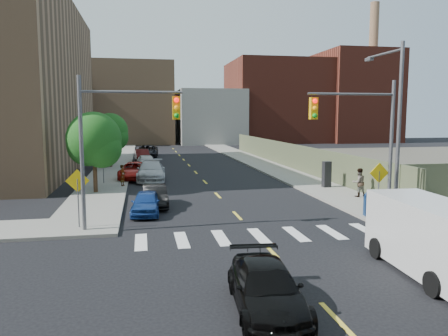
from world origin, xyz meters
name	(u,v)px	position (x,y,z in m)	size (l,w,h in m)	color
ground	(287,267)	(0.00, 0.00, 0.00)	(160.00, 160.00, 0.00)	black
sidewalk_nw	(119,157)	(-7.75, 41.50, 0.07)	(3.50, 73.00, 0.15)	gray
sidewalk_ne	(240,155)	(7.75, 41.50, 0.07)	(3.50, 73.00, 0.15)	gray
fence_north	(287,155)	(9.60, 28.00, 1.25)	(0.12, 44.00, 2.50)	#586345
gravel_lot	(436,162)	(28.00, 30.00, 0.03)	(36.00, 42.00, 0.06)	#595447
bg_bldg_west	(45,111)	(-22.00, 70.00, 6.00)	(14.00, 18.00, 12.00)	#592319
bg_bldg_midwest	(135,104)	(-6.00, 72.00, 7.50)	(14.00, 16.00, 15.00)	#8C6B4C
bg_bldg_center	(209,117)	(8.00, 70.00, 5.00)	(12.00, 16.00, 10.00)	gray
bg_bldg_east	(276,102)	(22.00, 72.00, 8.00)	(18.00, 18.00, 16.00)	#592319
bg_bldg_fareast	(353,97)	(38.00, 70.00, 9.00)	(14.00, 16.00, 18.00)	#592319
smokestack	(372,73)	(42.00, 70.00, 14.00)	(1.80, 1.80, 28.00)	#8C6B4C
signal_nw	(116,132)	(-5.98, 6.00, 4.53)	(4.59, 0.30, 7.00)	#59595E
signal_ne	(364,130)	(5.98, 6.00, 4.53)	(4.59, 0.30, 7.00)	#59595E
streetlight_ne	(395,116)	(8.20, 6.90, 5.22)	(0.25, 3.70, 9.00)	#59595E
warn_sign_nw	(78,187)	(-7.80, 6.50, 1.99)	(1.06, 0.06, 2.83)	#59595E
warn_sign_ne	(379,179)	(7.20, 6.50, 1.99)	(1.06, 0.06, 2.83)	#59595E
warn_sign_midwest	(103,159)	(-7.80, 20.00, 1.99)	(1.06, 0.06, 2.83)	#59595E
tree_west_near	(94,142)	(-8.00, 16.05, 3.48)	(3.66, 3.64, 5.52)	#332114
tree_west_far	(110,133)	(-8.00, 31.05, 3.48)	(3.66, 3.64, 5.52)	#332114
parked_car_blue	(146,203)	(-4.72, 9.24, 0.62)	(1.47, 3.65, 1.24)	navy
parked_car_black	(155,196)	(-4.20, 11.11, 0.62)	(1.31, 3.77, 1.24)	black
parked_car_red	(135,171)	(-5.50, 22.61, 0.71)	(2.35, 5.11, 1.42)	#A81610
parked_car_silver	(151,171)	(-4.20, 21.58, 0.79)	(2.22, 5.46, 1.58)	#B3B6BB
parked_car_white	(146,162)	(-4.49, 29.30, 0.73)	(1.73, 4.29, 1.46)	silver
parked_car_maroon	(142,155)	(-4.90, 36.81, 0.70)	(1.48, 4.25, 1.40)	#3F0D0C
parked_car_grey	(147,151)	(-4.20, 42.42, 0.76)	(2.54, 5.50, 1.53)	black
black_sedan	(266,288)	(-1.66, -3.20, 0.64)	(1.78, 4.38, 1.27)	black
cargo_van	(429,235)	(4.51, -1.33, 1.29)	(2.49, 5.47, 2.45)	silver
mailbox	(369,204)	(6.51, 6.15, 0.74)	(0.57, 0.48, 1.23)	navy
payphone	(327,174)	(8.11, 15.07, 1.07)	(0.55, 0.45, 1.85)	black
pedestrian_west	(123,175)	(-6.30, 18.38, 0.91)	(0.56, 0.37, 1.53)	gray
pedestrian_east	(359,182)	(8.56, 11.16, 1.05)	(0.88, 0.68, 1.80)	gray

